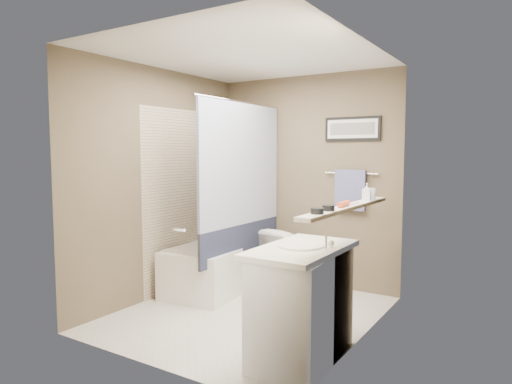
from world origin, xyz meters
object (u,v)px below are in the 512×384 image
Objects in this scene: candle_bowl_near at (317,211)px; candle_bowl_far at (328,208)px; vanity at (302,306)px; glass_jar at (371,194)px; hair_brush_front at (344,204)px; bathtub at (221,265)px; soap_bottle at (367,192)px; toilet at (294,260)px.

candle_bowl_near and candle_bowl_far have the same top height.
glass_jar reaches higher than vanity.
glass_jar is (0.00, 0.94, 0.03)m from candle_bowl_far.
hair_brush_front is at bearing -90.00° from glass_jar.
soap_bottle reaches higher than bathtub.
candle_bowl_far is 0.60× the size of soap_bottle.
bathtub is 1.67× the size of vanity.
candle_bowl_far reaches higher than toilet.
bathtub is 2.29m from candle_bowl_far.
toilet reaches higher than bathtub.
candle_bowl_near is 0.49m from hair_brush_front.
hair_brush_front is (0.98, -1.07, 0.78)m from toilet.
soap_bottle reaches higher than hair_brush_front.
bathtub is 2.04m from soap_bottle.
candle_bowl_far is at bearing 142.11° from toilet.
glass_jar is (1.79, -0.18, 0.92)m from bathtub.
toilet is 7.87× the size of candle_bowl_near.
candle_bowl_far is at bearing -39.38° from bathtub.
glass_jar is at bearing 173.06° from toilet.
soap_bottle is at bearing 90.00° from candle_bowl_far.
toilet is at bearing 9.75° from bathtub.
bathtub is at bearing 143.63° from candle_bowl_near.
bathtub is 2.16m from hair_brush_front.
toilet is at bearing 132.38° from hair_brush_front.
vanity is at bearing -119.50° from hair_brush_front.
hair_brush_front is (0.00, 0.30, 0.00)m from candle_bowl_far.
soap_bottle is (0.19, 0.86, 0.79)m from vanity.
hair_brush_front is (1.79, -0.83, 0.89)m from bathtub.
hair_brush_front reaches higher than candle_bowl_near.
vanity is 6.03× the size of soap_bottle.
vanity is 1.25m from glass_jar.
toilet is (0.81, 0.24, 0.10)m from bathtub.
candle_bowl_far is at bearing -90.00° from hair_brush_front.
glass_jar is at bearing 90.00° from soap_bottle.
candle_bowl_near is 1.00× the size of candle_bowl_far.
glass_jar reaches higher than candle_bowl_far.
vanity is at bearing -170.41° from candle_bowl_far.
glass_jar reaches higher than bathtub.
vanity is 0.76m from candle_bowl_far.
soap_bottle is (0.00, 1.02, 0.05)m from candle_bowl_near.
candle_bowl_far is at bearing -90.00° from glass_jar.
soap_bottle is at bearing -16.64° from bathtub.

